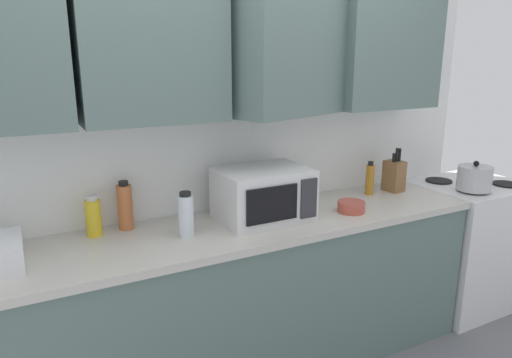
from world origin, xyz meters
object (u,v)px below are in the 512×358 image
Objects in this scene: kettle at (474,178)px; bottle_yellow_mustard at (93,217)px; stove_range at (465,243)px; bottle_clear_tall at (186,215)px; bowl_ceramic_small at (351,207)px; bottle_amber_vinegar at (370,179)px; knife_block at (394,175)px; bottle_spice_jar at (125,206)px; microwave at (263,194)px.

kettle is 1.04× the size of bottle_yellow_mustard.
bottle_yellow_mustard reaches higher than stove_range.
bottle_yellow_mustard is 0.91× the size of bottle_clear_tall.
bowl_ceramic_small is (-0.97, 0.05, -0.06)m from kettle.
bottle_yellow_mustard is at bearing 177.25° from bottle_amber_vinegar.
bottle_clear_tall is at bearing -174.88° from knife_block.
kettle is at bearing -29.78° from knife_block.
bottle_yellow_mustard is at bearing 171.55° from kettle.
bottle_clear_tall is (-1.48, -0.13, 0.01)m from knife_block.
bowl_ceramic_small is (-1.14, -0.09, 0.48)m from stove_range.
bottle_yellow_mustard is 1.39m from bowl_ceramic_small.
bottle_spice_jar is 0.34m from bottle_clear_tall.
microwave is at bearing -10.95° from bottle_yellow_mustard.
kettle is 2.36m from bottle_yellow_mustard.
bottle_amber_vinegar is at bearing 6.21° from bottle_clear_tall.
knife_block is (-0.45, 0.26, 0.01)m from kettle.
bottle_clear_tall reaches higher than kettle.
bottle_spice_jar reaches higher than bottle_clear_tall.
kettle is 0.94× the size of bottle_clear_tall.
bottle_clear_tall is 1.29m from bottle_amber_vinegar.
bowl_ceramic_small is at bearing -14.98° from microwave.
bottle_clear_tall is at bearing -173.34° from microwave.
bottle_amber_vinegar is at bearing 5.96° from microwave.
bottle_amber_vinegar reaches higher than stove_range.
stove_range is 0.58m from kettle.
knife_block is 1.13× the size of bottle_spice_jar.
knife_block is at bearing 150.22° from kettle.
stove_range is at bearing -4.71° from bottle_yellow_mustard.
bottle_spice_jar is (-0.70, 0.19, -0.02)m from microwave.
kettle is at bearing -3.75° from bottle_clear_tall.
bottle_spice_jar is 1.17× the size of bottle_amber_vinegar.
bowl_ceramic_small is at bearing 177.25° from kettle.
microwave is (-1.47, 0.18, 0.05)m from kettle.
bottle_yellow_mustard is at bearing 151.21° from bottle_clear_tall.
bottle_clear_tall is (-2.10, -0.01, 0.56)m from stove_range.
bottle_yellow_mustard is 0.46m from bottle_clear_tall.
bottle_clear_tall is (-0.46, -0.05, -0.03)m from microwave.
microwave is 2.21× the size of bottle_amber_vinegar.
bottle_yellow_mustard is at bearing 177.34° from knife_block.
bottle_clear_tall reaches higher than bowl_ceramic_small.
bowl_ceramic_small is at bearing -12.45° from bottle_yellow_mustard.
bowl_ceramic_small is (1.20, -0.33, -0.09)m from bottle_spice_jar.
bottle_amber_vinegar is (1.52, -0.11, -0.02)m from bottle_spice_jar.
microwave is at bearing -15.41° from bottle_spice_jar.
kettle is (-0.17, -0.14, 0.54)m from stove_range.
bottle_spice_jar is at bearing 175.98° from bottle_amber_vinegar.
bottle_spice_jar reaches higher than bottle_amber_vinegar.
bottle_yellow_mustard reaches higher than kettle.
kettle is at bearing -140.53° from stove_range.
bottle_yellow_mustard is at bearing -170.80° from bottle_spice_jar.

